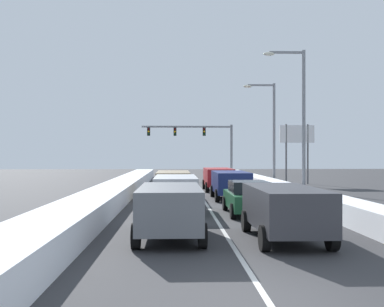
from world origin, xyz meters
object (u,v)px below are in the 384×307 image
at_px(sedan_white_center_lane_fourth, 178,181).
at_px(traffic_light_gantry, 200,137).
at_px(suv_red_right_lane_fourth, 218,177).
at_px(suv_gray_center_lane_nearest, 170,207).
at_px(suv_charcoal_right_lane_nearest, 284,208).
at_px(sedan_green_right_lane_second, 248,197).
at_px(suv_tan_center_lane_third, 173,182).
at_px(roadside_sign_right, 297,140).
at_px(suv_silver_center_lane_second, 176,190).
at_px(suv_navy_right_lane_third, 230,182).
at_px(street_lamp_right_near, 299,111).
at_px(street_lamp_right_mid, 270,125).

height_order(sedan_white_center_lane_fourth, traffic_light_gantry, traffic_light_gantry).
height_order(suv_red_right_lane_fourth, suv_gray_center_lane_nearest, same).
bearing_deg(suv_charcoal_right_lane_nearest, suv_red_right_lane_fourth, 90.60).
bearing_deg(suv_gray_center_lane_nearest, sedan_white_center_lane_fourth, 88.96).
xyz_separation_m(sedan_green_right_lane_second, suv_gray_center_lane_nearest, (-3.49, -5.91, 0.25)).
height_order(sedan_green_right_lane_second, suv_gray_center_lane_nearest, suv_gray_center_lane_nearest).
relative_size(suv_red_right_lane_fourth, sedan_white_center_lane_fourth, 1.09).
distance_m(suv_gray_center_lane_nearest, suv_tan_center_lane_third, 13.30).
distance_m(suv_red_right_lane_fourth, roadside_sign_right, 11.41).
height_order(sedan_green_right_lane_second, roadside_sign_right, roadside_sign_right).
relative_size(sedan_white_center_lane_fourth, roadside_sign_right, 0.82).
bearing_deg(sedan_white_center_lane_fourth, suv_silver_center_lane_second, -90.73).
xyz_separation_m(suv_red_right_lane_fourth, roadside_sign_right, (7.96, 7.61, 3.00)).
height_order(sedan_green_right_lane_second, suv_red_right_lane_fourth, suv_red_right_lane_fourth).
distance_m(sedan_green_right_lane_second, suv_tan_center_lane_third, 8.15).
xyz_separation_m(suv_navy_right_lane_third, street_lamp_right_near, (4.42, 0.95, 4.46)).
xyz_separation_m(suv_gray_center_lane_nearest, sedan_white_center_lane_fourth, (0.35, 19.52, -0.25)).
bearing_deg(traffic_light_gantry, roadside_sign_right, -54.87).
bearing_deg(sedan_white_center_lane_fourth, suv_red_right_lane_fourth, 3.80).
height_order(traffic_light_gantry, street_lamp_right_mid, street_lamp_right_mid).
height_order(suv_gray_center_lane_nearest, street_lamp_right_mid, street_lamp_right_mid).
height_order(suv_tan_center_lane_third, street_lamp_right_mid, street_lamp_right_mid).
bearing_deg(suv_charcoal_right_lane_nearest, street_lamp_right_near, 73.32).
relative_size(traffic_light_gantry, street_lamp_right_near, 1.14).
distance_m(suv_silver_center_lane_second, roadside_sign_right, 23.37).
distance_m(suv_tan_center_lane_third, traffic_light_gantry, 26.29).
bearing_deg(suv_silver_center_lane_second, roadside_sign_right, 61.17).
relative_size(suv_tan_center_lane_third, roadside_sign_right, 0.89).
xyz_separation_m(sedan_green_right_lane_second, suv_tan_center_lane_third, (-3.44, 7.38, 0.25)).
bearing_deg(suv_red_right_lane_fourth, suv_navy_right_lane_third, -89.02).
xyz_separation_m(suv_red_right_lane_fourth, street_lamp_right_mid, (4.60, 3.40, 4.09)).
xyz_separation_m(suv_charcoal_right_lane_nearest, sedan_green_right_lane_second, (-0.13, 6.37, -0.25)).
height_order(sedan_green_right_lane_second, suv_tan_center_lane_third, suv_tan_center_lane_third).
bearing_deg(suv_silver_center_lane_second, suv_tan_center_lane_third, 91.28).
relative_size(suv_charcoal_right_lane_nearest, suv_red_right_lane_fourth, 1.00).
distance_m(suv_silver_center_lane_second, sedan_white_center_lane_fourth, 12.50).
distance_m(suv_charcoal_right_lane_nearest, roadside_sign_right, 29.00).
xyz_separation_m(sedan_green_right_lane_second, sedan_white_center_lane_fourth, (-3.14, 13.61, 0.00)).
relative_size(suv_tan_center_lane_third, traffic_light_gantry, 0.46).
distance_m(sedan_green_right_lane_second, traffic_light_gantry, 33.48).
bearing_deg(suv_navy_right_lane_third, street_lamp_right_near, 12.09).
height_order(suv_charcoal_right_lane_nearest, suv_red_right_lane_fourth, same).
xyz_separation_m(suv_charcoal_right_lane_nearest, suv_silver_center_lane_second, (-3.43, 7.48, 0.00)).
xyz_separation_m(sedan_green_right_lane_second, suv_navy_right_lane_third, (0.03, 7.10, 0.25)).
height_order(suv_silver_center_lane_second, street_lamp_right_mid, street_lamp_right_mid).
height_order(suv_silver_center_lane_second, street_lamp_right_near, street_lamp_right_near).
height_order(suv_charcoal_right_lane_nearest, suv_silver_center_lane_second, same).
xyz_separation_m(sedan_white_center_lane_fourth, roadside_sign_right, (11.02, 7.81, 3.25)).
distance_m(suv_red_right_lane_fourth, suv_gray_center_lane_nearest, 20.02).
bearing_deg(suv_red_right_lane_fourth, street_lamp_right_mid, 36.53).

